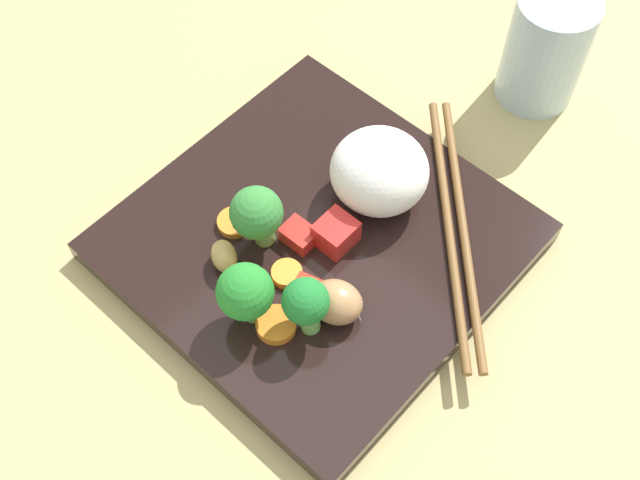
% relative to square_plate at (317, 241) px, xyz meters
% --- Properties ---
extents(ground_plane, '(1.10, 1.10, 0.02)m').
position_rel_square_plate_xyz_m(ground_plane, '(0.00, 0.00, -0.02)').
color(ground_plane, tan).
extents(square_plate, '(0.28, 0.28, 0.02)m').
position_rel_square_plate_xyz_m(square_plate, '(0.00, 0.00, 0.00)').
color(square_plate, black).
rests_on(square_plate, ground_plane).
extents(rice_mound, '(0.09, 0.09, 0.06)m').
position_rel_square_plate_xyz_m(rice_mound, '(-0.06, 0.01, 0.04)').
color(rice_mound, white).
rests_on(rice_mound, square_plate).
extents(broccoli_floret_0, '(0.03, 0.03, 0.05)m').
position_rel_square_plate_xyz_m(broccoli_floret_0, '(0.06, 0.05, 0.04)').
color(broccoli_floret_0, '#73BB56').
rests_on(broccoli_floret_0, square_plate).
extents(broccoli_floret_1, '(0.04, 0.04, 0.06)m').
position_rel_square_plate_xyz_m(broccoli_floret_1, '(0.08, 0.01, 0.05)').
color(broccoli_floret_1, '#67B152').
rests_on(broccoli_floret_1, square_plate).
extents(broccoli_floret_2, '(0.04, 0.04, 0.06)m').
position_rel_square_plate_xyz_m(broccoli_floret_2, '(0.03, -0.03, 0.04)').
color(broccoli_floret_2, '#70A050').
rests_on(broccoli_floret_2, square_plate).
extents(carrot_slice_0, '(0.03, 0.03, 0.01)m').
position_rel_square_plate_xyz_m(carrot_slice_0, '(0.04, 0.01, 0.01)').
color(carrot_slice_0, orange).
rests_on(carrot_slice_0, square_plate).
extents(carrot_slice_1, '(0.02, 0.02, 0.00)m').
position_rel_square_plate_xyz_m(carrot_slice_1, '(0.02, -0.04, 0.01)').
color(carrot_slice_1, orange).
rests_on(carrot_slice_1, square_plate).
extents(carrot_slice_2, '(0.04, 0.04, 0.01)m').
position_rel_square_plate_xyz_m(carrot_slice_2, '(0.08, 0.03, 0.01)').
color(carrot_slice_2, orange).
rests_on(carrot_slice_2, square_plate).
extents(carrot_slice_3, '(0.03, 0.03, 0.01)m').
position_rel_square_plate_xyz_m(carrot_slice_3, '(0.04, -0.05, 0.01)').
color(carrot_slice_3, orange).
rests_on(carrot_slice_3, square_plate).
extents(carrot_slice_4, '(0.04, 0.04, 0.01)m').
position_rel_square_plate_xyz_m(carrot_slice_4, '(0.07, -0.00, 0.01)').
color(carrot_slice_4, orange).
rests_on(carrot_slice_4, square_plate).
extents(pepper_chunk_0, '(0.02, 0.03, 0.01)m').
position_rel_square_plate_xyz_m(pepper_chunk_0, '(0.01, -0.01, 0.02)').
color(pepper_chunk_0, red).
rests_on(pepper_chunk_0, square_plate).
extents(pepper_chunk_1, '(0.02, 0.03, 0.02)m').
position_rel_square_plate_xyz_m(pepper_chunk_1, '(0.04, 0.03, 0.02)').
color(pepper_chunk_1, red).
rests_on(pepper_chunk_1, square_plate).
extents(pepper_chunk_2, '(0.03, 0.03, 0.02)m').
position_rel_square_plate_xyz_m(pepper_chunk_2, '(-0.01, 0.01, 0.02)').
color(pepper_chunk_2, red).
rests_on(pepper_chunk_2, square_plate).
extents(chicken_piece_0, '(0.03, 0.03, 0.02)m').
position_rel_square_plate_xyz_m(chicken_piece_0, '(0.07, -0.03, 0.02)').
color(chicken_piece_0, tan).
rests_on(chicken_piece_0, square_plate).
extents(chicken_piece_1, '(0.04, 0.05, 0.03)m').
position_rel_square_plate_xyz_m(chicken_piece_1, '(0.04, 0.06, 0.02)').
color(chicken_piece_1, '#B17F52').
rests_on(chicken_piece_1, square_plate).
extents(chopstick_pair, '(0.18, 0.19, 0.01)m').
position_rel_square_plate_xyz_m(chopstick_pair, '(-0.08, 0.07, 0.01)').
color(chopstick_pair, brown).
rests_on(chopstick_pair, square_plate).
extents(drinking_glass, '(0.07, 0.07, 0.10)m').
position_rel_square_plate_xyz_m(drinking_glass, '(-0.25, 0.02, 0.04)').
color(drinking_glass, silver).
rests_on(drinking_glass, ground_plane).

